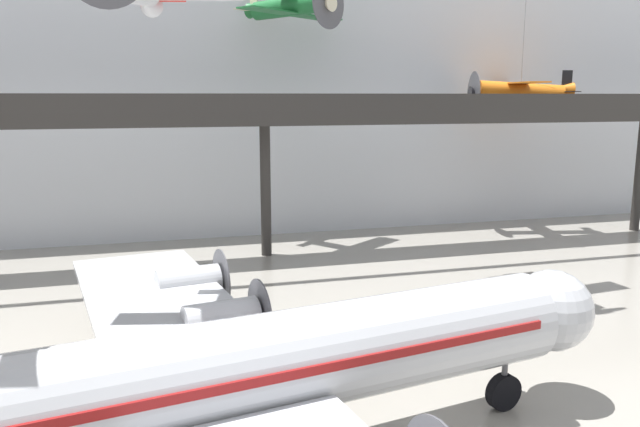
# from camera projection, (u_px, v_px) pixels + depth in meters

# --- Properties ---
(hangar_back_wall) EXTENTS (140.00, 3.00, 25.45)m
(hangar_back_wall) POSITION_uv_depth(u_px,v_px,m) (245.00, 69.00, 47.66)
(hangar_back_wall) COLOR silver
(hangar_back_wall) RESTS_ON ground
(mezzanine_walkway) EXTENTS (110.00, 3.20, 10.87)m
(mezzanine_walkway) POSITION_uv_depth(u_px,v_px,m) (267.00, 120.00, 40.06)
(mezzanine_walkway) COLOR #2D2B28
(mezzanine_walkway) RESTS_ON ground
(airliner_silver_main) EXTENTS (28.85, 33.08, 8.88)m
(airliner_silver_main) POSITION_uv_depth(u_px,v_px,m) (189.00, 383.00, 16.55)
(airliner_silver_main) COLOR #B7BABF
(airliner_silver_main) RESTS_ON ground
(suspended_plane_green_biplane) EXTENTS (8.28, 7.67, 6.28)m
(suspended_plane_green_biplane) POSITION_uv_depth(u_px,v_px,m) (289.00, 6.00, 42.05)
(suspended_plane_green_biplane) COLOR #1E6B33
(suspended_plane_orange_highwing) EXTENTS (8.27, 9.97, 11.94)m
(suspended_plane_orange_highwing) POSITION_uv_depth(u_px,v_px,m) (521.00, 91.00, 48.14)
(suspended_plane_orange_highwing) COLOR orange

